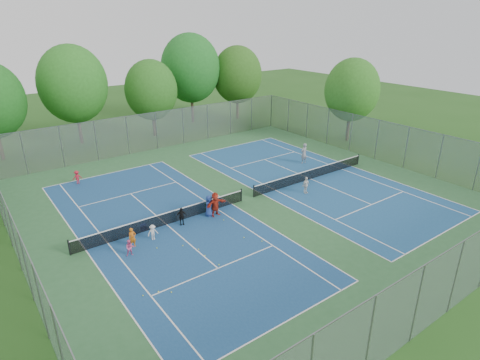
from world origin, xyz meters
The scene contains 38 objects.
ground centered at (0.00, 0.00, 0.00)m, with size 120.00×120.00×0.00m, color #224F18.
court_pad centered at (0.00, 0.00, 0.01)m, with size 32.00×32.00×0.01m, color #2C5E33.
court_left centered at (-7.00, 0.00, 0.02)m, with size 10.97×23.77×0.01m, color navy.
court_right centered at (7.00, 0.00, 0.02)m, with size 10.97×23.77×0.01m, color navy.
net_left centered at (-7.00, 0.00, 0.46)m, with size 12.87×0.10×0.91m, color black.
net_right centered at (7.00, 0.00, 0.46)m, with size 12.87×0.10×0.91m, color black.
fence_north centered at (0.00, 16.00, 2.00)m, with size 32.00×0.10×4.00m, color gray.
fence_south centered at (0.00, -16.00, 2.00)m, with size 32.00×0.10×4.00m, color gray.
fence_west centered at (-16.00, 0.00, 2.00)m, with size 32.00×0.10×4.00m, color gray.
fence_east centered at (16.00, 0.00, 2.00)m, with size 32.00×0.10×4.00m, color gray.
tree_nl centered at (-6.00, 23.00, 6.54)m, with size 7.20×7.20×10.69m.
tree_nc centered at (2.00, 21.00, 5.39)m, with size 6.00×6.00×8.85m.
tree_nr centered at (9.00, 24.00, 7.04)m, with size 7.60×7.60×11.42m.
tree_ne centered at (15.00, 22.00, 5.97)m, with size 6.60×6.60×9.77m.
tree_side_e centered at (19.00, 6.00, 5.74)m, with size 6.00×6.00×9.20m.
ball_crate centered at (-8.54, 0.35, 0.17)m, with size 0.40×0.40×0.34m, color #173AAD.
ball_hopper centered at (-3.54, 0.30, 0.26)m, with size 0.27×0.27×0.53m, color #25883A.
student_a centered at (-9.96, -1.33, 0.65)m, with size 0.48×0.31×1.30m, color #C56212.
student_b centered at (-10.47, -2.18, 0.53)m, with size 0.52×0.40×1.07m, color #D5538B.
student_c centered at (-8.58, -1.27, 0.53)m, with size 0.69×0.39×1.06m, color silver.
student_d centered at (-6.15, -0.60, 0.64)m, with size 0.75×0.31×1.29m, color black.
student_e centered at (-3.92, -0.60, 0.79)m, with size 0.78×0.50×1.59m, color navy.
student_f centered at (-3.53, -0.84, 0.90)m, with size 1.67×0.53×1.80m, color #A82918.
child_far_baseline centered at (-9.80, 11.08, 0.60)m, with size 0.78×0.45×1.20m, color #B0192A.
instructor centered at (9.41, 3.38, 1.00)m, with size 0.73×0.48×2.01m, color gray.
teen_court_b centered at (4.49, -1.84, 0.69)m, with size 0.81×0.34×1.38m, color silver.
tennis_ball_0 centered at (-10.66, -6.34, 0.03)m, with size 0.07×0.07×0.07m, color #F2F539.
tennis_ball_1 centered at (-6.79, -6.18, 0.03)m, with size 0.07×0.07×0.07m, color #BDE234.
tennis_ball_2 centered at (-2.85, -2.02, 0.03)m, with size 0.07×0.07×0.07m, color #BDE234.
tennis_ball_3 centered at (-6.88, -4.07, 0.03)m, with size 0.07×0.07×0.07m, color #CDD130.
tennis_ball_4 centered at (-6.94, -4.88, 0.03)m, with size 0.07×0.07×0.07m, color #DDED37.
tennis_ball_5 centered at (-3.79, -4.59, 0.03)m, with size 0.07×0.07×0.07m, color #D8E936.
tennis_ball_6 centered at (-7.46, -3.11, 0.03)m, with size 0.07×0.07×0.07m, color yellow.
tennis_ball_7 centered at (-8.88, -2.40, 0.03)m, with size 0.07×0.07×0.07m, color #B1CF30.
tennis_ball_8 centered at (-3.51, -1.83, 0.03)m, with size 0.07×0.07×0.07m, color #C3E034.
tennis_ball_9 centered at (-10.14, -6.77, 0.03)m, with size 0.07×0.07×0.07m, color yellow.
tennis_ball_10 centered at (-3.14, -5.62, 0.03)m, with size 0.07×0.07×0.07m, color #A2C52D.
tennis_ball_11 centered at (-11.44, -6.16, 0.03)m, with size 0.07×0.07×0.07m, color #CBDF33.
Camera 1 is at (-17.34, -22.57, 13.34)m, focal length 30.00 mm.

